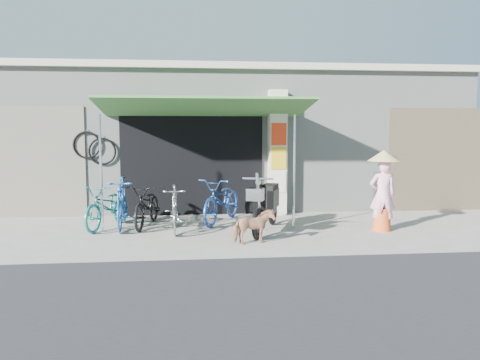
{
  "coord_description": "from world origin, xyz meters",
  "views": [
    {
      "loc": [
        -1.19,
        -8.72,
        2.02
      ],
      "look_at": [
        -0.2,
        1.0,
        1.0
      ],
      "focal_mm": 35.0,
      "sensor_mm": 36.0,
      "label": 1
    }
  ],
  "objects": [
    {
      "name": "awning",
      "position": [
        -0.9,
        1.63,
        2.51
      ],
      "size": [
        4.6,
        1.88,
        2.72
      ],
      "color": "#35692F",
      "rests_on": "ground"
    },
    {
      "name": "bike_navy",
      "position": [
        -0.54,
        1.51,
        0.5
      ],
      "size": [
        1.43,
        2.02,
        1.01
      ],
      "primitive_type": "imported",
      "rotation": [
        0.0,
        0.0,
        -0.45
      ],
      "color": "navy",
      "rests_on": "ground"
    },
    {
      "name": "moped",
      "position": [
        0.28,
        0.52,
        0.53
      ],
      "size": [
        0.95,
        1.97,
        1.16
      ],
      "rotation": [
        0.0,
        0.0,
        -0.37
      ],
      "color": "black",
      "rests_on": "ground"
    },
    {
      "name": "neighbour_left",
      "position": [
        -5.0,
        2.59,
        1.3
      ],
      "size": [
        2.6,
        0.06,
        2.6
      ],
      "primitive_type": "cube",
      "color": "#6B665B",
      "rests_on": "ground"
    },
    {
      "name": "bicycle_shop",
      "position": [
        -0.0,
        5.09,
        1.83
      ],
      "size": [
        12.3,
        5.3,
        3.66
      ],
      "color": "#999E96",
      "rests_on": "ground"
    },
    {
      "name": "nun",
      "position": [
        2.64,
        0.34,
        0.82
      ],
      "size": [
        0.64,
        0.64,
        1.64
      ],
      "rotation": [
        0.0,
        0.0,
        3.06
      ],
      "color": "#FDAAC7",
      "rests_on": "ground"
    },
    {
      "name": "street_dog",
      "position": [
        -0.11,
        -0.54,
        0.32
      ],
      "size": [
        0.81,
        0.54,
        0.63
      ],
      "primitive_type": "imported",
      "rotation": [
        0.0,
        0.0,
        1.85
      ],
      "color": "#A78258",
      "rests_on": "ground"
    },
    {
      "name": "bike_teal",
      "position": [
        -2.97,
        1.19,
        0.46
      ],
      "size": [
        1.12,
        1.87,
        0.93
      ],
      "primitive_type": "imported",
      "rotation": [
        0.0,
        0.0,
        -0.31
      ],
      "color": "#19746A",
      "rests_on": "ground"
    },
    {
      "name": "bike_silver",
      "position": [
        -1.56,
        0.71,
        0.46
      ],
      "size": [
        0.47,
        1.55,
        0.93
      ],
      "primitive_type": "imported",
      "rotation": [
        0.0,
        0.0,
        0.02
      ],
      "color": "#A2A1A6",
      "rests_on": "ground"
    },
    {
      "name": "ground",
      "position": [
        0.0,
        0.0,
        0.0
      ],
      "size": [
        80.0,
        80.0,
        0.0
      ],
      "primitive_type": "plane",
      "color": "#9B958C",
      "rests_on": "ground"
    },
    {
      "name": "road_strip",
      "position": [
        0.0,
        -4.5,
        0.01
      ],
      "size": [
        80.0,
        6.0,
        0.01
      ],
      "primitive_type": "cube",
      "color": "#2F2F31",
      "rests_on": "ground"
    },
    {
      "name": "bike_black",
      "position": [
        -2.15,
        1.25,
        0.45
      ],
      "size": [
        0.89,
        1.81,
        0.91
      ],
      "primitive_type": "imported",
      "rotation": [
        0.0,
        0.0,
        -0.17
      ],
      "color": "black",
      "rests_on": "ground"
    },
    {
      "name": "bike_blue",
      "position": [
        -2.67,
        1.14,
        0.53
      ],
      "size": [
        0.6,
        1.78,
        1.06
      ],
      "primitive_type": "imported",
      "rotation": [
        0.0,
        0.0,
        0.06
      ],
      "color": "#22599F",
      "rests_on": "ground"
    },
    {
      "name": "neighbour_right",
      "position": [
        5.0,
        2.59,
        1.3
      ],
      "size": [
        2.6,
        0.06,
        2.6
      ],
      "primitive_type": "cube",
      "color": "brown",
      "rests_on": "ground"
    },
    {
      "name": "shop_pillar",
      "position": [
        0.85,
        2.45,
        1.5
      ],
      "size": [
        0.42,
        0.44,
        3.0
      ],
      "color": "beige",
      "rests_on": "ground"
    }
  ]
}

